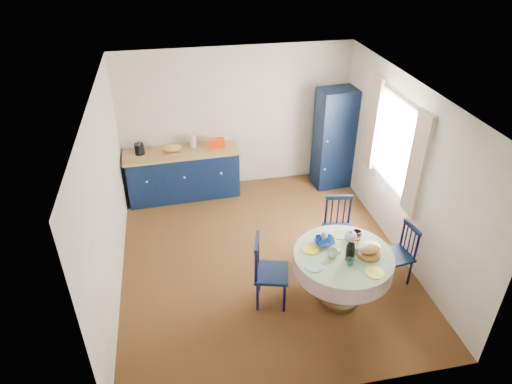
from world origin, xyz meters
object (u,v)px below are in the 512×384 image
dining_table (343,262)px  chair_far (338,228)px  mug_a (333,253)px  chair_left (268,271)px  pantry_cabinet (334,139)px  mug_b (350,262)px  mug_c (357,234)px  mug_d (324,237)px  cobalt_bowl (324,242)px  kitchen_counter (183,173)px  chair_right (399,253)px

dining_table → chair_far: (0.27, 0.87, -0.15)m
mug_a → chair_left: bearing=168.1°
pantry_cabinet → mug_b: bearing=-111.3°
chair_left → mug_c: size_ratio=8.12×
chair_far → mug_b: (-0.28, -1.07, 0.32)m
pantry_cabinet → mug_a: (-1.01, -2.85, -0.11)m
dining_table → mug_d: size_ratio=12.65×
mug_a → mug_d: bearing=90.2°
mug_a → cobalt_bowl: 0.26m
kitchen_counter → chair_left: (0.89, -2.81, 0.04)m
chair_left → chair_right: chair_left is taller
chair_far → mug_a: 1.03m
kitchen_counter → chair_right: 3.84m
chair_far → chair_right: (0.61, -0.65, -0.03)m
mug_b → dining_table: bearing=86.8°
chair_right → cobalt_bowl: chair_right is taller
mug_a → chair_right: bearing=12.3°
chair_far → kitchen_counter: bearing=144.1°
mug_a → cobalt_bowl: (-0.02, 0.26, -0.02)m
chair_right → mug_d: 1.10m
dining_table → mug_a: size_ratio=10.00×
kitchen_counter → mug_b: bearing=-62.6°
pantry_cabinet → mug_a: pantry_cabinet is taller
pantry_cabinet → chair_far: pantry_cabinet is taller
mug_c → cobalt_bowl: 0.45m
kitchen_counter → chair_far: size_ratio=2.11×
mug_a → mug_c: (0.43, 0.30, -0.00)m
chair_left → chair_right: bearing=-73.0°
mug_a → pantry_cabinet: bearing=70.5°
chair_left → chair_right: (1.80, 0.07, -0.06)m
chair_far → mug_b: chair_far is taller
chair_right → mug_b: size_ratio=8.94×
chair_far → cobalt_bowl: chair_far is taller
dining_table → mug_c: bearing=47.2°
kitchen_counter → chair_far: bearing=-47.4°
chair_left → cobalt_bowl: size_ratio=3.83×
chair_right → pantry_cabinet: bearing=173.1°
pantry_cabinet → cobalt_bowl: pantry_cabinet is taller
mug_a → mug_d: mug_a is taller
pantry_cabinet → cobalt_bowl: bearing=-117.1°
pantry_cabinet → cobalt_bowl: 2.80m
cobalt_bowl → pantry_cabinet: bearing=68.4°
mug_a → chair_far: bearing=64.2°
mug_c → mug_d: 0.43m
pantry_cabinet → chair_right: (0.03, -2.63, -0.47)m
chair_far → mug_c: (0.01, -0.58, 0.32)m
chair_left → mug_c: bearing=-68.4°
kitchen_counter → chair_left: kitchen_counter is taller
mug_a → cobalt_bowl: bearing=93.8°
chair_left → chair_far: chair_left is taller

